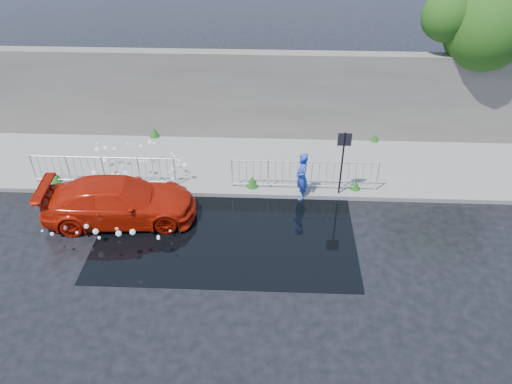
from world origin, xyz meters
TOP-DOWN VIEW (x-y plane):
  - ground at (0.00, 0.00)m, footprint 90.00×90.00m
  - pavement at (0.00, 5.00)m, footprint 30.00×4.00m
  - curb at (0.00, 3.00)m, footprint 30.00×0.25m
  - retaining_wall at (0.00, 7.20)m, footprint 30.00×0.60m
  - puddle at (0.50, 1.00)m, footprint 8.00×5.00m
  - sign_post at (4.20, 3.10)m, footprint 0.45×0.06m
  - tree at (9.61, 7.41)m, footprint 4.96×3.13m
  - railing_left at (-4.00, 3.35)m, footprint 5.05×0.05m
  - railing_right at (3.00, 3.35)m, footprint 5.05×0.05m
  - weeds at (-0.32, 4.48)m, footprint 12.17×3.93m
  - water_spray at (-3.23, 2.74)m, footprint 3.65×5.60m
  - red_car at (-2.96, 1.56)m, footprint 4.99×2.42m
  - person at (2.89, 3.00)m, footprint 0.54×0.70m

SIDE VIEW (x-z plane):
  - ground at x=0.00m, z-range 0.00..0.00m
  - puddle at x=0.50m, z-range 0.00..0.01m
  - pavement at x=0.00m, z-range 0.00..0.15m
  - curb at x=0.00m, z-range 0.00..0.16m
  - weeds at x=-0.32m, z-range 0.13..0.52m
  - water_spray at x=-3.23m, z-range 0.13..1.12m
  - red_car at x=-2.96m, z-range 0.00..1.40m
  - railing_left at x=-4.00m, z-range 0.19..1.29m
  - railing_right at x=3.00m, z-range 0.19..1.29m
  - person at x=2.89m, z-range 0.00..1.72m
  - sign_post at x=4.20m, z-range 0.47..2.97m
  - retaining_wall at x=0.00m, z-range 0.15..3.65m
  - tree at x=9.61m, z-range 1.62..7.86m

